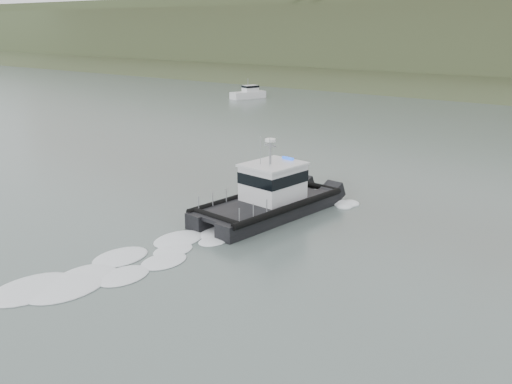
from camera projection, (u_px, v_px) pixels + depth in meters
ground at (126, 292)px, 24.27m from camera, size 400.00×400.00×0.00m
patrol_boat at (270, 196)px, 33.76m from camera, size 4.53×10.12×4.77m
motorboat at (249, 93)px, 87.86m from camera, size 3.37×5.93×3.10m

